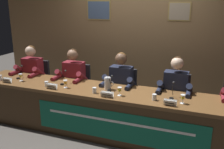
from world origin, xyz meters
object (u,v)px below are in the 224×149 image
(water_cup_left, at_px, (47,84))
(chair_center, at_px, (123,96))
(panelist_far_left, at_px, (30,73))
(nameplate_right, at_px, (170,103))
(water_cup_right, at_px, (154,97))
(nameplate_far_left, at_px, (7,80))
(juice_glass_right, at_px, (183,97))
(water_cup_center, at_px, (94,91))
(water_pitcher_central, at_px, (108,83))
(microphone_right, at_px, (172,93))
(panelist_right, at_px, (175,91))
(microphone_left, at_px, (63,80))
(juice_glass_left, at_px, (65,82))
(nameplate_left, at_px, (52,86))
(conference_table, at_px, (110,106))
(microphone_far_left, at_px, (19,74))
(microphone_center, at_px, (110,86))
(nameplate_center, at_px, (107,94))
(chair_left, at_px, (78,90))
(juice_glass_center, at_px, (120,90))
(water_cup_far_left, at_px, (0,78))
(chair_far_left, at_px, (38,84))
(juice_glass_far_left, at_px, (21,76))
(panelist_left, at_px, (72,78))
(chair_right, at_px, (175,103))
(panelist_center, at_px, (120,84))

(water_cup_left, distance_m, chair_center, 1.31)
(panelist_far_left, distance_m, nameplate_right, 2.75)
(water_cup_right, bearing_deg, nameplate_far_left, -177.64)
(juice_glass_right, bearing_deg, water_cup_right, -177.95)
(water_cup_center, bearing_deg, water_pitcher_central, 61.75)
(water_pitcher_central, bearing_deg, microphone_right, -1.26)
(water_cup_left, bearing_deg, panelist_right, 16.07)
(microphone_left, bearing_deg, juice_glass_left, -48.73)
(juice_glass_left, xyz_separation_m, water_cup_right, (1.39, -0.01, -0.05))
(chair_center, bearing_deg, juice_glass_right, -33.59)
(nameplate_left, xyz_separation_m, juice_glass_left, (0.18, 0.12, 0.05))
(conference_table, xyz_separation_m, panelist_far_left, (-1.78, 0.47, 0.20))
(microphone_far_left, height_order, nameplate_right, microphone_far_left)
(chair_center, height_order, microphone_center, microphone_center)
(conference_table, distance_m, nameplate_right, 0.95)
(juice_glass_right, bearing_deg, nameplate_center, -172.03)
(chair_left, height_order, juice_glass_center, chair_left)
(water_cup_far_left, xyz_separation_m, panelist_right, (2.85, 0.54, -0.05))
(water_cup_left, bearing_deg, chair_far_left, 134.78)
(microphone_far_left, distance_m, juice_glass_right, 2.78)
(nameplate_left, xyz_separation_m, microphone_center, (0.86, 0.25, 0.03))
(water_cup_right, bearing_deg, juice_glass_left, 179.42)
(juice_glass_far_left, bearing_deg, nameplate_far_left, -136.73)
(panelist_left, bearing_deg, chair_right, 6.42)
(nameplate_right, distance_m, water_cup_right, 0.26)
(water_cup_center, bearing_deg, juice_glass_far_left, 176.33)
(microphone_left, bearing_deg, conference_table, -8.01)
(microphone_left, xyz_separation_m, water_pitcher_central, (0.77, 0.02, 0.02))
(water_cup_left, relative_size, microphone_left, 0.39)
(juice_glass_far_left, distance_m, microphone_far_left, 0.17)
(water_cup_left, bearing_deg, chair_right, 21.42)
(juice_glass_far_left, height_order, panelist_right, panelist_right)
(chair_right, bearing_deg, microphone_far_left, -168.34)
(water_cup_far_left, relative_size, water_cup_right, 1.00)
(juice_glass_left, bearing_deg, water_cup_center, -5.95)
(juice_glass_right, distance_m, microphone_right, 0.22)
(chair_left, height_order, panelist_center, panelist_center)
(microphone_center, height_order, water_pitcher_central, microphone_center)
(nameplate_center, relative_size, panelist_right, 0.15)
(juice_glass_far_left, distance_m, juice_glass_right, 2.65)
(juice_glass_center, xyz_separation_m, nameplate_right, (0.73, -0.11, -0.05))
(chair_left, distance_m, nameplate_center, 1.28)
(panelist_center, height_order, panelist_right, same)
(panelist_left, relative_size, water_cup_right, 14.41)
(nameplate_left, bearing_deg, nameplate_far_left, 179.78)
(chair_center, distance_m, microphone_center, 0.66)
(panelist_center, height_order, microphone_center, panelist_center)
(conference_table, relative_size, microphone_far_left, 21.86)
(panelist_far_left, xyz_separation_m, juice_glass_center, (1.95, -0.51, 0.10))
(juice_glass_far_left, bearing_deg, nameplate_center, -6.25)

